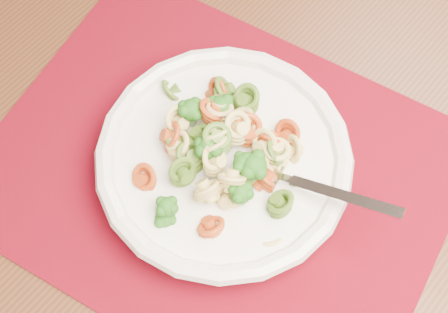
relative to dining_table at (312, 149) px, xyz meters
The scene contains 5 objects.
dining_table is the anchor object (origin of this frame).
placemat 0.19m from the dining_table, 107.45° to the right, with size 0.47×0.37×0.00m, color #610412.
pasta_bowl 0.20m from the dining_table, 105.81° to the right, with size 0.26×0.26×0.05m.
pasta_broccoli_heap 0.21m from the dining_table, 105.81° to the right, with size 0.22×0.22×0.06m, color tan, non-canonical shape.
fork 0.20m from the dining_table, 85.99° to the right, with size 0.19×0.02×0.01m, color silver, non-canonical shape.
Camera 1 is at (-0.16, -0.46, 1.35)m, focal length 50.00 mm.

